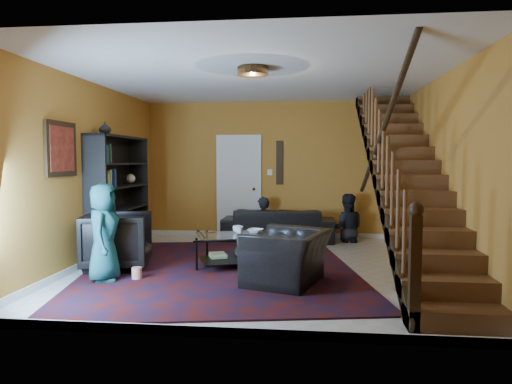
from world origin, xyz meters
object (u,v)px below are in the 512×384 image
sofa (278,225)px  armchair_right (287,258)px  bookshelf (120,198)px  armchair_left (118,241)px  coffee_table (243,248)px

sofa → armchair_right: armchair_right is taller
bookshelf → armchair_left: bearing=-69.2°
sofa → armchair_left: (-2.20, -2.64, 0.10)m
sofa → armchair_right: bearing=95.6°
armchair_left → coffee_table: (1.81, 0.31, -0.13)m
bookshelf → armchair_right: bearing=-27.6°
armchair_right → coffee_table: 1.11m
bookshelf → coffee_table: size_ratio=1.34×
armchair_left → coffee_table: armchair_left is taller
coffee_table → armchair_right: bearing=-51.4°
armchair_right → coffee_table: size_ratio=0.72×
armchair_left → armchair_right: 2.57m
armchair_right → bookshelf: bearing=-99.6°
armchair_right → coffee_table: bearing=-123.4°
sofa → armchair_left: bearing=50.2°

